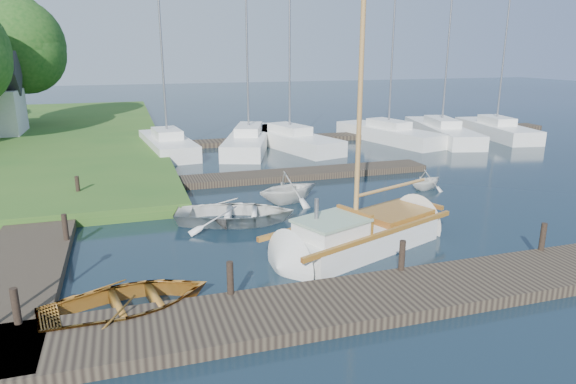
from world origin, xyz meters
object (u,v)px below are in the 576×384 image
object	(u,v)px
mooring_post_4	(65,227)
sailboat	(363,236)
mooring_post_1	(230,278)
tender_a	(235,211)
tree_7	(16,44)
marina_boat_6	(496,129)
dinghy	(128,298)
mooring_post_0	(16,306)
mooring_post_2	(402,255)
marina_boat_4	(388,133)
tender_d	(427,178)
mooring_post_3	(543,237)
mooring_post_5	(78,186)
tender_b	(288,186)
marina_boat_0	(168,143)
marina_boat_5	(441,130)
marina_boat_1	(249,139)
marina_boat_2	(290,138)

from	to	relation	value
mooring_post_4	sailboat	distance (m)	8.97
mooring_post_1	tender_a	world-z (taller)	mooring_post_1
mooring_post_4	tree_7	size ratio (longest dim) A/B	0.09
marina_boat_6	dinghy	bearing A→B (deg)	135.71
tender_a	mooring_post_0	bearing A→B (deg)	150.85
mooring_post_2	marina_boat_4	world-z (taller)	marina_boat_4
tree_7	marina_boat_6	bearing A→B (deg)	-21.86
mooring_post_1	tender_d	xyz separation A→B (m)	(10.16, 7.80, -0.22)
mooring_post_3	mooring_post_2	bearing A→B (deg)	180.00
mooring_post_5	tender_a	size ratio (longest dim) A/B	0.19
tender_a	tender_b	size ratio (longest dim) A/B	1.59
marina_boat_6	tree_7	xyz separation A→B (m)	(-31.37, 12.58, 5.64)
mooring_post_4	mooring_post_5	size ratio (longest dim) A/B	1.00
mooring_post_2	dinghy	bearing A→B (deg)	177.47
marina_boat_0	marina_boat_6	world-z (taller)	marina_boat_0
tender_a	marina_boat_5	distance (m)	21.44
mooring_post_1	marina_boat_0	size ratio (longest dim) A/B	0.08
dinghy	tree_7	distance (m)	32.00
marina_boat_1	tree_7	distance (m)	19.03
mooring_post_4	dinghy	xyz separation A→B (m)	(1.70, -4.70, -0.31)
tender_b	marina_boat_6	bearing A→B (deg)	-75.02
tender_b	mooring_post_0	bearing A→B (deg)	117.26
marina_boat_5	tree_7	size ratio (longest dim) A/B	1.12
mooring_post_0	mooring_post_3	distance (m)	13.50
mooring_post_1	tree_7	world-z (taller)	tree_7
marina_boat_0	marina_boat_1	size ratio (longest dim) A/B	1.03
mooring_post_5	dinghy	xyz separation A→B (m)	(1.70, -9.70, -0.31)
tender_b	tender_d	world-z (taller)	tender_b
mooring_post_5	sailboat	bearing A→B (deg)	-41.42
tender_d	marina_boat_1	size ratio (longest dim) A/B	0.19
mooring_post_4	marina_boat_0	distance (m)	15.06
mooring_post_1	marina_boat_6	bearing A→B (deg)	39.53
tender_d	marina_boat_1	world-z (taller)	marina_boat_1
marina_boat_5	marina_boat_6	distance (m)	4.05
mooring_post_2	sailboat	size ratio (longest dim) A/B	0.08
mooring_post_1	mooring_post_5	xyz separation A→B (m)	(-4.00, 10.00, 0.00)
sailboat	tender_b	xyz separation A→B (m)	(-0.71, 5.25, 0.34)
marina_boat_0	tree_7	bearing A→B (deg)	32.38
mooring_post_0	marina_boat_0	distance (m)	20.02
marina_boat_2	marina_boat_4	distance (m)	6.87
mooring_post_3	marina_boat_1	xyz separation A→B (m)	(-3.88, 19.61, -0.15)
mooring_post_5	marina_boat_0	size ratio (longest dim) A/B	0.08
mooring_post_5	marina_boat_4	size ratio (longest dim) A/B	0.07
marina_boat_2	marina_boat_5	world-z (taller)	marina_boat_5
mooring_post_3	marina_boat_6	distance (m)	22.80
mooring_post_2	mooring_post_3	size ratio (longest dim) A/B	1.00
tender_d	marina_boat_2	xyz separation A→B (m)	(-2.63, 11.15, 0.08)
mooring_post_3	tree_7	distance (m)	36.31
mooring_post_1	marina_boat_2	distance (m)	20.39
mooring_post_4	tender_b	xyz separation A→B (m)	(7.87, 2.68, -0.02)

